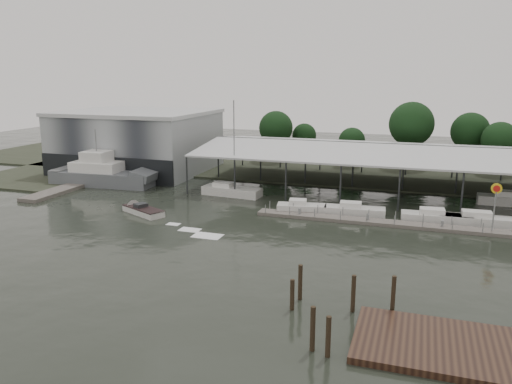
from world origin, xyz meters
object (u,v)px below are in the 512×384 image
(grey_trawler, at_px, (104,175))
(white_sailboat, at_px, (231,191))
(speedboat_underway, at_px, (141,210))
(shell_fuel_sign, at_px, (495,199))

(grey_trawler, height_order, white_sailboat, white_sailboat)
(speedboat_underway, bearing_deg, white_sailboat, -94.45)
(shell_fuel_sign, distance_m, white_sailboat, 33.75)
(speedboat_underway, bearing_deg, grey_trawler, -15.86)
(shell_fuel_sign, bearing_deg, grey_trawler, 171.58)
(shell_fuel_sign, bearing_deg, speedboat_underway, -173.47)
(shell_fuel_sign, relative_size, grey_trawler, 0.33)
(grey_trawler, bearing_deg, white_sailboat, -4.85)
(white_sailboat, relative_size, speedboat_underway, 0.80)
(white_sailboat, distance_m, speedboat_underway, 14.08)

